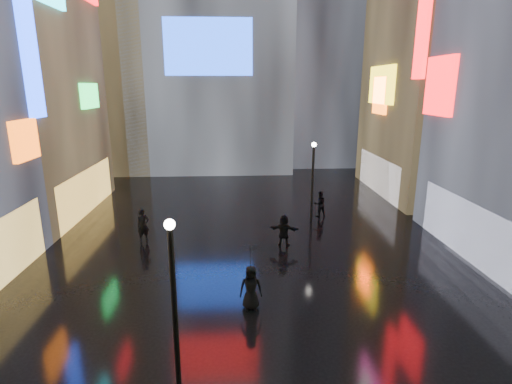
{
  "coord_description": "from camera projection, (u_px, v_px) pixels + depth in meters",
  "views": [
    {
      "loc": [
        -0.72,
        -1.48,
        8.61
      ],
      "look_at": [
        0.0,
        12.0,
        5.0
      ],
      "focal_mm": 28.0,
      "sensor_mm": 36.0,
      "label": 1
    }
  ],
  "objects": [
    {
      "name": "tower_flank_left",
      "position": [
        101.0,
        40.0,
        40.13
      ],
      "size": [
        10.0,
        10.0,
        26.0
      ],
      "primitive_type": "cube",
      "color": "black",
      "rests_on": "ground"
    },
    {
      "name": "tower_flank_right",
      "position": [
        321.0,
        7.0,
        44.14
      ],
      "size": [
        12.0,
        12.0,
        34.0
      ],
      "primitive_type": "cube",
      "color": "black",
      "rests_on": "ground"
    },
    {
      "name": "lamp_near",
      "position": [
        174.0,
        296.0,
        11.1
      ],
      "size": [
        0.3,
        0.3,
        5.2
      ],
      "color": "black",
      "rests_on": "ground"
    },
    {
      "name": "pedestrian_7",
      "position": [
        320.0,
        204.0,
        26.94
      ],
      "size": [
        0.96,
        0.81,
        1.74
      ],
      "primitive_type": "imported",
      "rotation": [
        0.0,
        0.0,
        3.34
      ],
      "color": "black",
      "rests_on": "ground"
    },
    {
      "name": "pedestrian_4",
      "position": [
        251.0,
        288.0,
        15.7
      ],
      "size": [
        0.89,
        0.59,
        1.82
      ],
      "primitive_type": "imported",
      "rotation": [
        0.0,
        0.0,
        -0.01
      ],
      "color": "black",
      "rests_on": "ground"
    },
    {
      "name": "pedestrian_6",
      "position": [
        143.0,
        225.0,
        22.57
      ],
      "size": [
        0.83,
        0.75,
        1.9
      ],
      "primitive_type": "imported",
      "rotation": [
        0.0,
        0.0,
        0.55
      ],
      "color": "black",
      "rests_on": "ground"
    },
    {
      "name": "ground",
      "position": [
        249.0,
        240.0,
        22.98
      ],
      "size": [
        140.0,
        140.0,
        0.0
      ],
      "primitive_type": "plane",
      "color": "black",
      "rests_on": "ground"
    },
    {
      "name": "umbrella_2",
      "position": [
        251.0,
        256.0,
        15.35
      ],
      "size": [
        1.27,
        1.29,
        0.9
      ],
      "primitive_type": "imported",
      "rotation": [
        0.0,
        0.0,
        2.77
      ],
      "color": "black",
      "rests_on": "pedestrian_4"
    },
    {
      "name": "lamp_far",
      "position": [
        313.0,
        178.0,
        25.39
      ],
      "size": [
        0.3,
        0.3,
        5.2
      ],
      "color": "black",
      "rests_on": "ground"
    },
    {
      "name": "pedestrian_5",
      "position": [
        284.0,
        231.0,
        21.94
      ],
      "size": [
        1.73,
        0.94,
        1.77
      ],
      "primitive_type": "imported",
      "rotation": [
        0.0,
        0.0,
        2.88
      ],
      "color": "black",
      "rests_on": "ground"
    },
    {
      "name": "building_right_far",
      "position": [
        456.0,
        11.0,
        29.84
      ],
      "size": [
        10.28,
        12.0,
        28.0
      ],
      "color": "black",
      "rests_on": "ground"
    }
  ]
}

